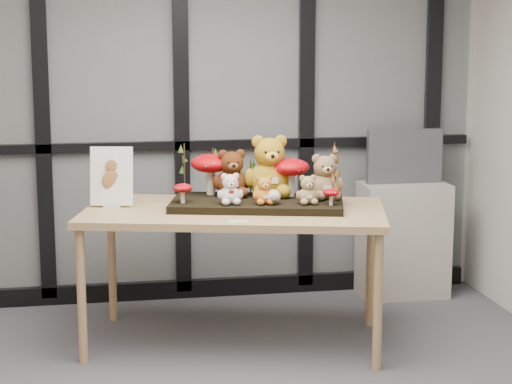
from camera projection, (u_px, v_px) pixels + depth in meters
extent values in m
plane|color=#B4B1AA|center=(112.00, 93.00, 6.05)|extent=(5.00, 0.00, 5.00)
plane|color=#B4B1AA|center=(223.00, 368.00, 1.21)|extent=(5.00, 0.00, 5.00)
cube|color=#2D383F|center=(112.00, 94.00, 6.02)|extent=(4.90, 0.02, 2.70)
cube|color=black|center=(118.00, 292.00, 6.26)|extent=(4.90, 0.06, 0.12)
cube|color=black|center=(114.00, 147.00, 6.08)|extent=(4.90, 0.06, 0.06)
cube|color=black|center=(41.00, 95.00, 5.94)|extent=(0.10, 0.06, 2.70)
cube|color=black|center=(181.00, 93.00, 6.10)|extent=(0.10, 0.06, 2.70)
cube|color=black|center=(307.00, 91.00, 6.25)|extent=(0.10, 0.06, 2.70)
cube|color=black|center=(433.00, 89.00, 6.41)|extent=(0.10, 0.06, 2.70)
cube|color=#A18957|center=(234.00, 213.00, 5.30)|extent=(1.87, 1.25, 0.04)
cylinder|color=#A18957|center=(82.00, 296.00, 5.06)|extent=(0.05, 0.05, 0.76)
cylinder|color=#A18957|center=(112.00, 262.00, 5.80)|extent=(0.05, 0.05, 0.76)
cylinder|color=#A18957|center=(378.00, 302.00, 4.95)|extent=(0.05, 0.05, 0.76)
cylinder|color=#A18957|center=(370.00, 266.00, 5.69)|extent=(0.05, 0.05, 0.76)
cube|color=black|center=(257.00, 204.00, 5.35)|extent=(1.07, 0.72, 0.04)
cube|color=silver|center=(112.00, 206.00, 5.37)|extent=(0.11, 0.08, 0.01)
cube|color=white|center=(112.00, 176.00, 5.34)|extent=(0.25, 0.10, 0.34)
ellipsoid|color=brown|center=(112.00, 181.00, 5.33)|extent=(0.11, 0.01, 0.12)
ellipsoid|color=brown|center=(111.00, 166.00, 5.32)|extent=(0.07, 0.01, 0.07)
cube|color=white|center=(238.00, 221.00, 4.96)|extent=(0.10, 0.03, 0.00)
cube|color=#A69E94|center=(403.00, 240.00, 6.34)|extent=(0.59, 0.34, 0.78)
cube|color=#47494E|center=(404.00, 156.00, 6.26)|extent=(0.52, 0.05, 0.37)
cube|color=black|center=(406.00, 157.00, 6.23)|extent=(0.46, 0.00, 0.30)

